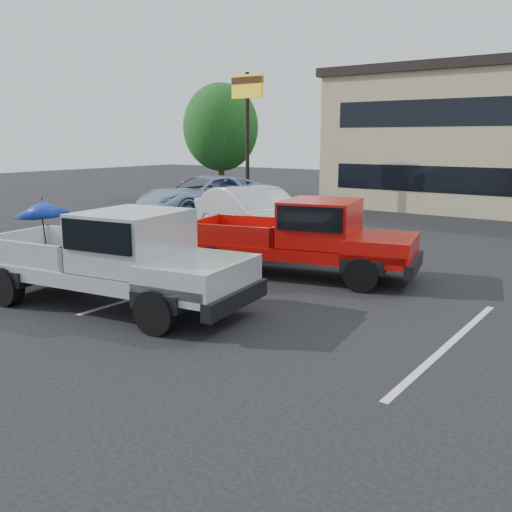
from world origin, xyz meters
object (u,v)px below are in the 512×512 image
object	(u,v)px
red_pickup	(313,235)
blue_suv	(206,196)
tree_left	(221,127)
motel_sign	(247,104)
silver_sedan	(255,216)
silver_pickup	(123,254)

from	to	relation	value
red_pickup	blue_suv	bearing A→B (deg)	129.41
tree_left	blue_suv	distance (m)	7.48
tree_left	motel_sign	bearing A→B (deg)	-36.87
tree_left	red_pickup	distance (m)	18.17
blue_suv	motel_sign	bearing A→B (deg)	102.29
tree_left	silver_sedan	xyz separation A→B (m)	(9.40, -9.82, -2.87)
motel_sign	red_pickup	distance (m)	13.51
red_pickup	silver_sedan	world-z (taller)	red_pickup
motel_sign	red_pickup	world-z (taller)	motel_sign
tree_left	blue_suv	xyz separation A→B (m)	(3.87, -5.71, -2.90)
motel_sign	tree_left	bearing A→B (deg)	143.13
motel_sign	silver_sedan	xyz separation A→B (m)	(5.40, -6.82, -3.79)
tree_left	silver_pickup	bearing A→B (deg)	-55.72
motel_sign	blue_suv	bearing A→B (deg)	-92.69
red_pickup	silver_sedan	distance (m)	4.42
motel_sign	blue_suv	distance (m)	4.69
silver_pickup	silver_sedan	xyz separation A→B (m)	(-1.96, 6.86, -0.19)
motel_sign	blue_suv	size ratio (longest dim) A/B	1.01
blue_suv	silver_sedan	bearing A→B (deg)	-21.65
blue_suv	red_pickup	bearing A→B (deg)	-21.37
tree_left	blue_suv	size ratio (longest dim) A/B	1.01
tree_left	blue_suv	bearing A→B (deg)	-55.83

